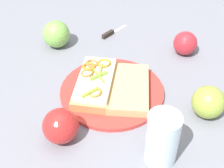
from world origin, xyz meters
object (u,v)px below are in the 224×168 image
apple_1 (185,43)px  bread_slice_side (129,88)px  sandwich (95,82)px  knife (111,33)px  apple_3 (56,34)px  drinking_glass (162,139)px  apple_2 (208,102)px  plate (112,91)px  apple_0 (62,127)px

apple_1 → bread_slice_side: bearing=-96.5°
sandwich → apple_1: bearing=-48.4°
sandwich → knife: bearing=0.1°
apple_3 → drinking_glass: drinking_glass is taller
apple_1 → apple_3: (-0.33, -0.20, 0.01)m
sandwich → apple_2: 0.28m
plate → sandwich: sandwich is taller
apple_0 → apple_2: (0.22, 0.26, -0.00)m
apple_0 → apple_3: size_ratio=0.97×
apple_0 → apple_2: size_ratio=1.01×
apple_0 → apple_1: size_ratio=1.14×
plate → sandwich: size_ratio=1.31×
apple_1 → plate: bearing=-103.7°
plate → drinking_glass: (0.20, -0.10, 0.06)m
bread_slice_side → apple_2: apple_2 is taller
sandwich → apple_2: apple_2 is taller
knife → apple_2: bearing=-104.3°
apple_0 → apple_3: 0.37m
sandwich → drinking_glass: size_ratio=1.63×
plate → apple_2: bearing=18.6°
sandwich → bread_slice_side: sandwich is taller
sandwich → apple_2: size_ratio=2.58×
apple_0 → knife: 0.44m
apple_1 → apple_2: (0.16, -0.19, 0.00)m
plate → bread_slice_side: size_ratio=1.51×
plate → bread_slice_side: bearing=28.5°
sandwich → drinking_glass: (0.24, -0.08, 0.03)m
plate → knife: size_ratio=2.41×
plate → apple_3: bearing=164.7°
apple_0 → apple_2: bearing=49.9°
plate → apple_1: size_ratio=3.82×
apple_1 → drinking_glass: 0.39m
drinking_glass → plate: bearing=153.1°
bread_slice_side → sandwich: bearing=85.3°
knife → sandwich: bearing=-145.6°
bread_slice_side → knife: bearing=13.6°
plate → apple_2: apple_2 is taller
apple_1 → apple_2: size_ratio=0.89×
apple_0 → knife: bearing=113.2°
bread_slice_side → drinking_glass: (0.16, -0.12, 0.04)m
apple_3 → apple_1: bearing=30.9°
apple_2 → bread_slice_side: bearing=-163.5°
apple_0 → knife: (-0.17, 0.40, -0.03)m
knife → apple_3: bearing=153.5°
apple_1 → apple_2: bearing=-50.5°
apple_2 → apple_1: bearing=129.5°
apple_2 → sandwich: bearing=-160.1°
sandwich → apple_3: bearing=39.4°
knife → apple_0: bearing=-151.0°
apple_0 → drinking_glass: drinking_glass is taller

